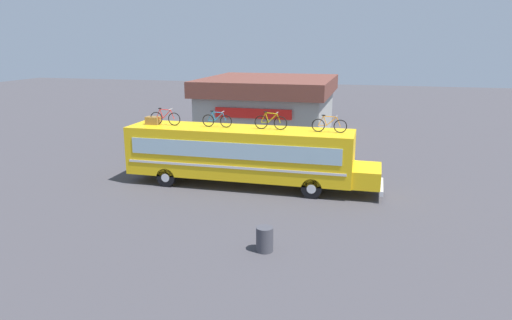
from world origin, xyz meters
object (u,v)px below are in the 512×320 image
object	(u,v)px
rooftop_bicycle_2	(217,120)
rooftop_bicycle_1	(165,118)
rooftop_bicycle_3	(271,122)
rooftop_bicycle_4	(329,125)
bus	(243,153)
trash_bin	(265,239)
luggage_bag_1	(153,120)

from	to	relation	value
rooftop_bicycle_2	rooftop_bicycle_1	bearing A→B (deg)	-177.57
rooftop_bicycle_3	rooftop_bicycle_4	size ratio (longest dim) A/B	0.98
rooftop_bicycle_1	rooftop_bicycle_2	distance (m)	2.87
rooftop_bicycle_4	bus	bearing A→B (deg)	-179.28
rooftop_bicycle_3	rooftop_bicycle_4	bearing A→B (deg)	-0.96
bus	rooftop_bicycle_2	distance (m)	2.19
bus	rooftop_bicycle_3	distance (m)	2.20
trash_bin	rooftop_bicycle_1	bearing A→B (deg)	134.30
rooftop_bicycle_1	rooftop_bicycle_4	world-z (taller)	rooftop_bicycle_1
rooftop_bicycle_3	luggage_bag_1	bearing A→B (deg)	-179.23
rooftop_bicycle_3	trash_bin	distance (m)	8.26
luggage_bag_1	rooftop_bicycle_3	distance (m)	6.47
luggage_bag_1	trash_bin	xyz separation A→B (m)	(7.96, -7.47, -2.80)
rooftop_bicycle_2	trash_bin	distance (m)	9.16
luggage_bag_1	rooftop_bicycle_1	xyz separation A→B (m)	(0.76, -0.09, 0.18)
bus	rooftop_bicycle_1	distance (m)	4.61
luggage_bag_1	rooftop_bicycle_3	bearing A→B (deg)	0.77
bus	rooftop_bicycle_3	world-z (taller)	rooftop_bicycle_3
rooftop_bicycle_1	trash_bin	xyz separation A→B (m)	(7.20, -7.38, -2.98)
luggage_bag_1	rooftop_bicycle_1	bearing A→B (deg)	-6.77
rooftop_bicycle_3	trash_bin	bearing A→B (deg)	-78.79
trash_bin	bus	bearing A→B (deg)	111.35
luggage_bag_1	bus	bearing A→B (deg)	-0.20
rooftop_bicycle_2	rooftop_bicycle_3	bearing A→B (deg)	1.10
bus	rooftop_bicycle_2	xyz separation A→B (m)	(-1.43, 0.05, 1.65)
luggage_bag_1	rooftop_bicycle_2	distance (m)	3.62
rooftop_bicycle_4	trash_bin	size ratio (longest dim) A/B	1.88
rooftop_bicycle_3	bus	bearing A→B (deg)	-175.80
rooftop_bicycle_2	trash_bin	world-z (taller)	rooftop_bicycle_2
luggage_bag_1	rooftop_bicycle_3	world-z (taller)	rooftop_bicycle_3
bus	luggage_bag_1	world-z (taller)	luggage_bag_1
bus	rooftop_bicycle_2	world-z (taller)	rooftop_bicycle_2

